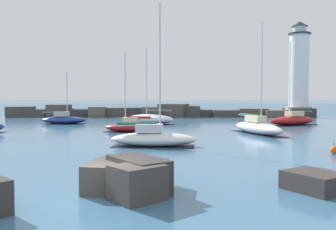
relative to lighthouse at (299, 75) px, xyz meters
name	(u,v)px	position (x,y,z in m)	size (l,w,h in m)	color
ground_plane	(94,199)	(-25.17, -53.58, -7.50)	(600.00, 600.00, 0.00)	#3D6B8E
open_sea_beyond	(165,107)	(-25.17, 60.10, -7.50)	(400.00, 116.00, 0.01)	#2D5B7F
breakwater_jetty	(154,112)	(-25.89, 0.00, -6.63)	(54.77, 6.57, 2.31)	#423D38
lighthouse	(299,75)	(0.00, 0.00, 0.00)	(4.54, 4.54, 16.91)	gray
foreground_rocks	(96,184)	(-25.07, -53.64, -6.92)	(16.48, 7.39, 1.35)	#423D38
sailboat_moored_0	(257,127)	(-13.89, -29.87, -6.80)	(4.48, 8.44, 10.86)	silver
sailboat_moored_2	(129,127)	(-26.91, -28.11, -6.93)	(5.79, 3.31, 8.34)	maroon
sailboat_moored_3	(153,138)	(-23.79, -39.05, -6.87)	(6.64, 2.82, 10.71)	white
sailboat_moored_4	(150,119)	(-25.48, -16.63, -6.83)	(7.42, 5.54, 10.15)	white
sailboat_moored_6	(292,120)	(-6.87, -18.64, -6.82)	(7.72, 5.72, 10.79)	maroon
sailboat_moored_7	(64,119)	(-37.18, -16.82, -6.91)	(6.08, 2.50, 7.06)	navy
mooring_buoy_far_side	(334,150)	(-11.69, -42.59, -7.24)	(0.52, 0.52, 0.72)	#EA5914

